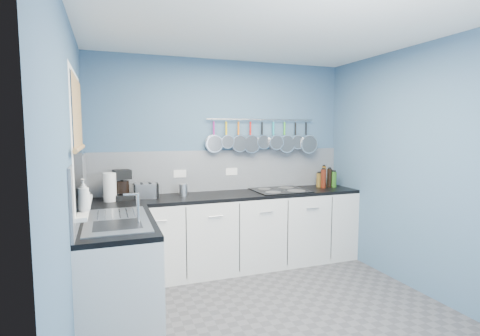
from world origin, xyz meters
TOP-DOWN VIEW (x-y plane):
  - floor at (0.00, 0.00)m, footprint 3.20×3.00m
  - ceiling at (0.00, 0.00)m, footprint 3.20×3.00m
  - wall_back at (0.00, 1.51)m, footprint 3.20×0.02m
  - wall_front at (0.00, -1.51)m, footprint 3.20×0.02m
  - wall_left at (-1.61, 0.00)m, footprint 0.02×3.00m
  - wall_right at (1.61, 0.00)m, footprint 0.02×3.00m
  - backsplash_back at (0.00, 1.49)m, footprint 3.20×0.02m
  - backsplash_left at (-1.59, 0.60)m, footprint 0.02×1.80m
  - cabinet_run_back at (0.00, 1.20)m, footprint 3.20×0.60m
  - worktop_back at (0.00, 1.20)m, footprint 3.20×0.60m
  - cabinet_run_left at (-1.30, 0.30)m, footprint 0.60×1.20m
  - worktop_left at (-1.30, 0.30)m, footprint 0.60×1.20m
  - window_frame at (-1.58, 0.30)m, footprint 0.01×1.00m
  - window_glass at (-1.57, 0.30)m, footprint 0.01×0.90m
  - bamboo_blind at (-1.56, 0.30)m, footprint 0.01×0.90m
  - window_sill at (-1.55, 0.30)m, footprint 0.10×0.98m
  - sink_unit at (-1.30, 0.30)m, footprint 0.50×0.95m
  - mixer_tap at (-1.14, 0.12)m, footprint 0.12×0.08m
  - socket_left at (-0.55, 1.48)m, footprint 0.15×0.01m
  - socket_right at (0.10, 1.48)m, footprint 0.15×0.01m
  - pot_rail at (0.50, 1.45)m, footprint 1.45×0.02m
  - soap_bottle_a at (-1.53, 0.04)m, footprint 0.11×0.11m
  - soap_bottle_b at (-1.53, 0.16)m, footprint 0.08×0.08m
  - paper_towel at (-1.34, 1.20)m, footprint 0.17×0.17m
  - coffee_maker at (-1.21, 1.26)m, footprint 0.22×0.23m
  - toaster at (-0.97, 1.26)m, footprint 0.28×0.20m
  - canister at (-0.55, 1.26)m, footprint 0.12×0.12m
  - hob at (0.64, 1.20)m, footprint 0.64×0.56m
  - pan_0 at (-0.13, 1.44)m, footprint 0.21×0.06m
  - pan_1 at (0.02, 1.44)m, footprint 0.17×0.08m
  - pan_2 at (0.18, 1.44)m, footprint 0.21×0.08m
  - pan_3 at (0.34, 1.44)m, footprint 0.23×0.08m
  - pan_4 at (0.50, 1.44)m, footprint 0.18×0.08m
  - pan_5 at (0.66, 1.44)m, footprint 0.19×0.13m
  - pan_6 at (0.82, 1.44)m, footprint 0.24×0.10m
  - pan_7 at (0.98, 1.44)m, footprint 0.19×0.10m
  - pan_8 at (1.14, 1.44)m, footprint 0.25×0.11m
  - condiment_0 at (1.43, 1.33)m, footprint 0.06×0.06m
  - condiment_1 at (1.35, 1.32)m, footprint 0.05×0.05m
  - condiment_2 at (1.26, 1.30)m, footprint 0.07×0.07m
  - condiment_3 at (1.44, 1.23)m, footprint 0.07×0.07m
  - condiment_4 at (1.38, 1.23)m, footprint 0.06×0.06m
  - condiment_5 at (1.27, 1.21)m, footprint 0.07×0.07m

SIDE VIEW (x-z plane):
  - floor at x=0.00m, z-range -0.02..0.00m
  - cabinet_run_back at x=0.00m, z-range 0.00..0.86m
  - cabinet_run_left at x=-1.30m, z-range 0.00..0.86m
  - worktop_back at x=0.00m, z-range 0.86..0.90m
  - worktop_left at x=-1.30m, z-range 0.86..0.90m
  - sink_unit at x=-1.30m, z-range 0.90..0.91m
  - hob at x=0.64m, z-range 0.90..0.91m
  - condiment_0 at x=1.43m, z-range 0.90..1.00m
  - canister at x=-0.55m, z-range 0.90..1.04m
  - toaster at x=-0.97m, z-range 0.90..1.06m
  - condiment_2 at x=1.26m, z-range 0.90..1.08m
  - condiment_3 at x=1.44m, z-range 0.90..1.10m
  - condiment_4 at x=1.38m, z-range 0.90..1.14m
  - condiment_5 at x=1.27m, z-range 0.90..1.14m
  - mixer_tap at x=-1.14m, z-range 0.90..1.16m
  - condiment_1 at x=1.35m, z-range 0.90..1.17m
  - window_sill at x=-1.55m, z-range 1.02..1.05m
  - paper_towel at x=-1.34m, z-range 0.90..1.20m
  - coffee_maker at x=-1.21m, z-range 0.90..1.22m
  - socket_left at x=-0.55m, z-range 1.09..1.18m
  - socket_right at x=0.10m, z-range 1.09..1.18m
  - soap_bottle_b at x=-1.53m, z-range 1.05..1.22m
  - backsplash_back at x=0.00m, z-range 0.90..1.40m
  - backsplash_left at x=-1.59m, z-range 0.90..1.40m
  - soap_bottle_a at x=-1.53m, z-range 1.05..1.29m
  - wall_back at x=0.00m, z-range 0.00..2.50m
  - wall_front at x=0.00m, z-range 0.00..2.50m
  - wall_left at x=-1.61m, z-range 0.00..2.50m
  - wall_right at x=1.61m, z-range 0.00..2.50m
  - window_glass at x=-1.57m, z-range 1.05..2.05m
  - window_frame at x=-1.58m, z-range 1.00..2.10m
  - pan_8 at x=1.14m, z-range 1.34..1.78m
  - pan_6 at x=0.82m, z-range 1.35..1.78m
  - pan_3 at x=0.34m, z-range 1.36..1.78m
  - pan_2 at x=0.18m, z-range 1.38..1.78m
  - pan_0 at x=-0.13m, z-range 1.38..1.78m
  - pan_5 at x=0.66m, z-range 1.40..1.78m
  - pan_7 at x=0.98m, z-range 1.40..1.78m
  - pan_4 at x=0.50m, z-range 1.41..1.78m
  - pan_1 at x=0.02m, z-range 1.42..1.78m
  - bamboo_blind at x=-1.56m, z-range 1.50..2.05m
  - pot_rail at x=0.50m, z-range 1.77..1.79m
  - ceiling at x=0.00m, z-range 2.50..2.52m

